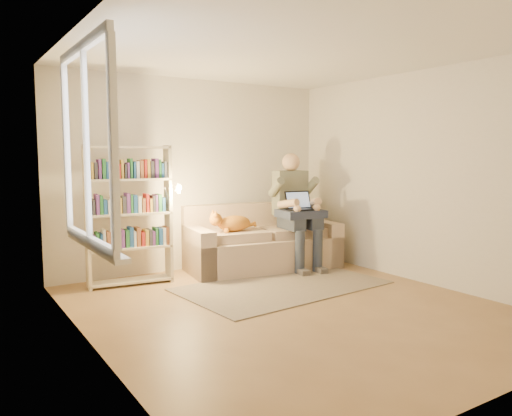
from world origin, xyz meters
TOP-DOWN VIEW (x-y plane):
  - floor at (0.00, 0.00)m, footprint 4.50×4.50m
  - ceiling at (0.00, 0.00)m, footprint 4.00×4.50m
  - wall_left at (-2.00, 0.00)m, footprint 0.02×4.50m
  - wall_right at (2.00, 0.00)m, footprint 0.02×4.50m
  - wall_back at (0.00, 2.25)m, footprint 4.00×0.02m
  - wall_front at (0.00, -2.25)m, footprint 4.00×0.02m
  - window at (-1.95, 0.20)m, footprint 0.12×1.52m
  - sofa at (0.76, 1.74)m, footprint 2.20×1.24m
  - person at (1.18, 1.51)m, footprint 0.55×0.79m
  - cat at (0.24, 1.68)m, footprint 0.74×0.32m
  - blanket at (1.22, 1.33)m, footprint 0.64×0.55m
  - laptop at (1.22, 1.35)m, footprint 0.42×0.37m
  - bookshelf at (-1.08, 1.83)m, footprint 1.12×0.43m
  - rug at (0.43, 0.75)m, footprint 2.53×1.63m

SIDE VIEW (x-z plane):
  - floor at x=0.00m, z-range 0.00..0.00m
  - rug at x=0.43m, z-range 0.00..0.01m
  - sofa at x=0.76m, z-range -0.12..0.76m
  - cat at x=0.24m, z-range 0.54..0.81m
  - blanket at x=1.22m, z-range 0.73..0.83m
  - person at x=1.18m, z-range 0.09..1.69m
  - laptop at x=1.22m, z-range 0.74..1.05m
  - bookshelf at x=-1.08m, z-range 0.09..1.78m
  - wall_left at x=-2.00m, z-range 0.00..2.60m
  - wall_right at x=2.00m, z-range 0.00..2.60m
  - wall_back at x=0.00m, z-range 0.00..2.60m
  - wall_front at x=0.00m, z-range 0.00..2.60m
  - window at x=-1.95m, z-range 0.53..2.22m
  - ceiling at x=0.00m, z-range 2.59..2.61m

